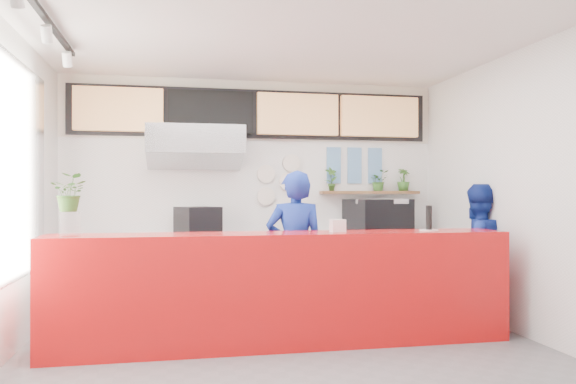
# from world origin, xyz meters

# --- Properties ---
(floor) EXTENTS (5.00, 5.00, 0.00)m
(floor) POSITION_xyz_m (0.00, 0.00, 0.00)
(floor) COLOR slate
(floor) RESTS_ON ground
(ceiling) EXTENTS (5.00, 5.00, 0.00)m
(ceiling) POSITION_xyz_m (0.00, 0.00, 3.00)
(ceiling) COLOR silver
(wall_back) EXTENTS (5.00, 0.00, 5.00)m
(wall_back) POSITION_xyz_m (0.00, 2.50, 1.50)
(wall_back) COLOR white
(wall_back) RESTS_ON ground
(wall_right) EXTENTS (0.00, 5.00, 5.00)m
(wall_right) POSITION_xyz_m (2.50, 0.00, 1.50)
(wall_right) COLOR white
(wall_right) RESTS_ON ground
(service_counter) EXTENTS (4.50, 0.60, 1.10)m
(service_counter) POSITION_xyz_m (0.00, 0.40, 0.55)
(service_counter) COLOR red
(service_counter) RESTS_ON ground
(cream_band) EXTENTS (5.00, 0.02, 0.80)m
(cream_band) POSITION_xyz_m (0.00, 2.49, 2.60)
(cream_band) COLOR beige
(cream_band) RESTS_ON wall_back
(prep_bench) EXTENTS (1.80, 0.60, 0.90)m
(prep_bench) POSITION_xyz_m (-0.80, 2.20, 0.45)
(prep_bench) COLOR #B2B5BA
(prep_bench) RESTS_ON ground
(panini_oven) EXTENTS (0.61, 0.61, 0.42)m
(panini_oven) POSITION_xyz_m (-0.77, 2.20, 1.11)
(panini_oven) COLOR black
(panini_oven) RESTS_ON prep_bench
(extraction_hood) EXTENTS (1.20, 0.70, 0.35)m
(extraction_hood) POSITION_xyz_m (-0.80, 2.15, 2.15)
(extraction_hood) COLOR #B2B5BA
(extraction_hood) RESTS_ON ceiling
(hood_lip) EXTENTS (1.20, 0.69, 0.31)m
(hood_lip) POSITION_xyz_m (-0.80, 2.15, 1.95)
(hood_lip) COLOR #B2B5BA
(hood_lip) RESTS_ON ceiling
(right_bench) EXTENTS (1.80, 0.60, 0.90)m
(right_bench) POSITION_xyz_m (1.50, 2.20, 0.45)
(right_bench) COLOR #B2B5BA
(right_bench) RESTS_ON ground
(espresso_machine) EXTENTS (0.91, 0.75, 0.51)m
(espresso_machine) POSITION_xyz_m (1.64, 2.20, 1.15)
(espresso_machine) COLOR black
(espresso_machine) RESTS_ON right_bench
(espresso_tray) EXTENTS (0.75, 0.56, 0.07)m
(espresso_tray) POSITION_xyz_m (1.64, 2.20, 1.38)
(espresso_tray) COLOR #A4A7AB
(espresso_tray) RESTS_ON espresso_machine
(herb_shelf) EXTENTS (1.40, 0.18, 0.04)m
(herb_shelf) POSITION_xyz_m (1.60, 2.40, 1.50)
(herb_shelf) COLOR brown
(herb_shelf) RESTS_ON wall_back
(menu_board_far_left) EXTENTS (1.10, 0.10, 0.55)m
(menu_board_far_left) POSITION_xyz_m (-1.75, 2.38, 2.55)
(menu_board_far_left) COLOR tan
(menu_board_far_left) RESTS_ON wall_back
(menu_board_mid_left) EXTENTS (1.10, 0.10, 0.55)m
(menu_board_mid_left) POSITION_xyz_m (-0.59, 2.38, 2.55)
(menu_board_mid_left) COLOR black
(menu_board_mid_left) RESTS_ON wall_back
(menu_board_mid_right) EXTENTS (1.10, 0.10, 0.55)m
(menu_board_mid_right) POSITION_xyz_m (0.57, 2.38, 2.55)
(menu_board_mid_right) COLOR tan
(menu_board_mid_right) RESTS_ON wall_back
(menu_board_far_right) EXTENTS (1.10, 0.10, 0.55)m
(menu_board_far_right) POSITION_xyz_m (1.73, 2.38, 2.55)
(menu_board_far_right) COLOR tan
(menu_board_far_right) RESTS_ON wall_back
(soffit) EXTENTS (4.80, 0.04, 0.65)m
(soffit) POSITION_xyz_m (0.00, 2.46, 2.55)
(soffit) COLOR black
(soffit) RESTS_ON wall_back
(window_pane) EXTENTS (0.04, 2.20, 1.90)m
(window_pane) POSITION_xyz_m (-2.47, 0.30, 1.70)
(window_pane) COLOR silver
(window_pane) RESTS_ON wall_left
(window_frame) EXTENTS (0.03, 2.30, 2.00)m
(window_frame) POSITION_xyz_m (-2.45, 0.30, 1.70)
(window_frame) COLOR #B2B5BA
(window_frame) RESTS_ON wall_left
(track_rail) EXTENTS (0.05, 2.40, 0.04)m
(track_rail) POSITION_xyz_m (-2.10, 0.00, 2.94)
(track_rail) COLOR black
(track_rail) RESTS_ON ceiling
(dec_plate_a) EXTENTS (0.24, 0.03, 0.24)m
(dec_plate_a) POSITION_xyz_m (0.15, 2.47, 1.75)
(dec_plate_a) COLOR silver
(dec_plate_a) RESTS_ON wall_back
(dec_plate_b) EXTENTS (0.24, 0.03, 0.24)m
(dec_plate_b) POSITION_xyz_m (0.45, 2.47, 1.65)
(dec_plate_b) COLOR silver
(dec_plate_b) RESTS_ON wall_back
(dec_plate_c) EXTENTS (0.24, 0.03, 0.24)m
(dec_plate_c) POSITION_xyz_m (0.15, 2.47, 1.45)
(dec_plate_c) COLOR silver
(dec_plate_c) RESTS_ON wall_back
(dec_plate_d) EXTENTS (0.24, 0.03, 0.24)m
(dec_plate_d) POSITION_xyz_m (0.50, 2.47, 1.90)
(dec_plate_d) COLOR silver
(dec_plate_d) RESTS_ON wall_back
(photo_frame_a) EXTENTS (0.20, 0.02, 0.25)m
(photo_frame_a) POSITION_xyz_m (1.10, 2.48, 2.00)
(photo_frame_a) COLOR #598CBF
(photo_frame_a) RESTS_ON wall_back
(photo_frame_b) EXTENTS (0.20, 0.02, 0.25)m
(photo_frame_b) POSITION_xyz_m (1.40, 2.48, 2.00)
(photo_frame_b) COLOR #598CBF
(photo_frame_b) RESTS_ON wall_back
(photo_frame_c) EXTENTS (0.20, 0.02, 0.25)m
(photo_frame_c) POSITION_xyz_m (1.70, 2.48, 2.00)
(photo_frame_c) COLOR #598CBF
(photo_frame_c) RESTS_ON wall_back
(photo_frame_d) EXTENTS (0.20, 0.02, 0.25)m
(photo_frame_d) POSITION_xyz_m (1.10, 2.48, 1.75)
(photo_frame_d) COLOR #598CBF
(photo_frame_d) RESTS_ON wall_back
(photo_frame_e) EXTENTS (0.20, 0.02, 0.25)m
(photo_frame_e) POSITION_xyz_m (1.40, 2.48, 1.75)
(photo_frame_e) COLOR #598CBF
(photo_frame_e) RESTS_ON wall_back
(photo_frame_f) EXTENTS (0.20, 0.02, 0.25)m
(photo_frame_f) POSITION_xyz_m (1.70, 2.48, 1.75)
(photo_frame_f) COLOR #598CBF
(photo_frame_f) RESTS_ON wall_back
(staff_center) EXTENTS (0.71, 0.55, 1.73)m
(staff_center) POSITION_xyz_m (0.22, 0.88, 0.86)
(staff_center) COLOR navy
(staff_center) RESTS_ON ground
(staff_right) EXTENTS (0.80, 0.64, 1.59)m
(staff_right) POSITION_xyz_m (2.38, 0.94, 0.80)
(staff_right) COLOR navy
(staff_right) RESTS_ON ground
(herb_a) EXTENTS (0.20, 0.16, 0.33)m
(herb_a) POSITION_xyz_m (1.04, 2.40, 1.68)
(herb_a) COLOR #305E20
(herb_a) RESTS_ON herb_shelf
(herb_c) EXTENTS (0.28, 0.25, 0.29)m
(herb_c) POSITION_xyz_m (1.73, 2.40, 1.66)
(herb_c) COLOR #305E20
(herb_c) RESTS_ON herb_shelf
(herb_d) EXTENTS (0.21, 0.19, 0.32)m
(herb_d) POSITION_xyz_m (2.09, 2.40, 1.68)
(herb_d) COLOR #305E20
(herb_d) RESTS_ON herb_shelf
(glass_vase) EXTENTS (0.23, 0.23, 0.22)m
(glass_vase) POSITION_xyz_m (-1.97, 0.33, 1.21)
(glass_vase) COLOR silver
(glass_vase) RESTS_ON service_counter
(basil_vase) EXTENTS (0.35, 0.32, 0.35)m
(basil_vase) POSITION_xyz_m (-1.97, 0.33, 1.49)
(basil_vase) COLOR #305E20
(basil_vase) RESTS_ON glass_vase
(napkin_holder) EXTENTS (0.15, 0.11, 0.13)m
(napkin_holder) POSITION_xyz_m (0.54, 0.38, 1.16)
(napkin_holder) COLOR silver
(napkin_holder) RESTS_ON service_counter
(white_plate) EXTENTS (0.19, 0.19, 0.01)m
(white_plate) POSITION_xyz_m (1.50, 0.35, 1.11)
(white_plate) COLOR silver
(white_plate) RESTS_ON service_counter
(pepper_mill) EXTENTS (0.07, 0.07, 0.25)m
(pepper_mill) POSITION_xyz_m (1.50, 0.35, 1.24)
(pepper_mill) COLOR black
(pepper_mill) RESTS_ON white_plate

